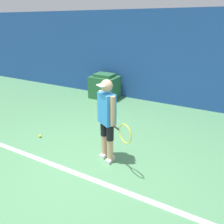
% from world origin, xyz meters
% --- Properties ---
extents(ground_plane, '(24.00, 24.00, 0.00)m').
position_xyz_m(ground_plane, '(0.00, 0.00, 0.00)').
color(ground_plane, '#518C5B').
extents(back_wall, '(24.00, 0.10, 2.92)m').
position_xyz_m(back_wall, '(0.00, 4.20, 1.46)').
color(back_wall, '#234C99').
rests_on(back_wall, ground_plane).
extents(court_baseline, '(21.60, 0.10, 0.01)m').
position_xyz_m(court_baseline, '(0.00, -0.23, 0.01)').
color(court_baseline, white).
rests_on(court_baseline, ground_plane).
extents(tennis_player, '(0.88, 0.53, 1.63)m').
position_xyz_m(tennis_player, '(0.29, 0.44, 0.90)').
color(tennis_player, tan).
rests_on(tennis_player, ground_plane).
extents(tennis_ball, '(0.07, 0.07, 0.07)m').
position_xyz_m(tennis_ball, '(-1.56, 0.44, 0.03)').
color(tennis_ball, '#D1E533').
rests_on(tennis_ball, ground_plane).
extents(covered_chair, '(0.96, 0.73, 0.88)m').
position_xyz_m(covered_chair, '(-1.70, 3.74, 0.41)').
color(covered_chair, '#28663D').
rests_on(covered_chair, ground_plane).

